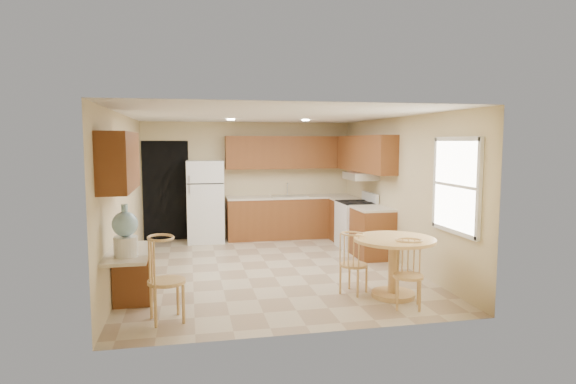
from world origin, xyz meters
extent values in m
plane|color=tan|center=(0.00, 0.00, 0.00)|extent=(5.50, 5.50, 0.00)
cube|color=white|center=(0.00, 0.00, 2.50)|extent=(4.50, 5.50, 0.02)
cube|color=#C8B487|center=(0.00, 2.75, 1.25)|extent=(4.50, 0.02, 2.50)
cube|color=#C8B487|center=(0.00, -2.75, 1.25)|extent=(4.50, 0.02, 2.50)
cube|color=#C8B487|center=(-2.25, 0.00, 1.25)|extent=(0.02, 5.50, 2.50)
cube|color=#C8B487|center=(2.25, 0.00, 1.25)|extent=(0.02, 5.50, 2.50)
cube|color=black|center=(-1.75, 2.73, 1.05)|extent=(0.90, 0.02, 2.10)
cube|color=brown|center=(0.88, 2.45, 0.43)|extent=(2.75, 0.60, 0.87)
cube|color=beige|center=(0.88, 2.45, 0.89)|extent=(2.75, 0.63, 0.04)
cube|color=brown|center=(1.95, 1.85, 0.43)|extent=(0.60, 0.59, 0.87)
cube|color=beige|center=(1.95, 1.85, 0.89)|extent=(0.63, 0.59, 0.04)
cube|color=brown|center=(1.95, 0.40, 0.43)|extent=(0.60, 0.80, 0.87)
cube|color=beige|center=(1.95, 0.40, 0.89)|extent=(0.63, 0.80, 0.04)
cube|color=brown|center=(0.88, 2.58, 1.85)|extent=(2.75, 0.33, 0.70)
cube|color=brown|center=(2.08, 1.21, 1.85)|extent=(0.33, 2.42, 0.70)
cube|color=brown|center=(-2.08, -1.60, 1.85)|extent=(0.33, 1.40, 0.70)
cube|color=silver|center=(0.85, 2.45, 0.91)|extent=(0.78, 0.44, 0.01)
cube|color=silver|center=(2.00, 1.18, 1.42)|extent=(0.50, 0.76, 0.14)
cube|color=brown|center=(-2.00, -1.32, 0.36)|extent=(0.48, 0.42, 0.72)
cube|color=beige|center=(-2.00, -1.70, 0.75)|extent=(0.50, 1.20, 0.04)
cube|color=white|center=(2.23, -1.85, 1.50)|extent=(0.05, 1.00, 1.20)
cube|color=white|center=(2.22, -1.85, 2.12)|extent=(0.05, 1.10, 0.06)
cube|color=white|center=(2.22, -1.85, 0.88)|extent=(0.05, 1.10, 0.06)
cube|color=white|center=(2.22, -2.38, 1.50)|extent=(0.05, 0.06, 1.28)
cube|color=white|center=(2.22, -1.32, 1.50)|extent=(0.05, 0.06, 1.28)
cylinder|color=white|center=(-0.50, 1.20, 2.48)|extent=(0.14, 0.14, 0.02)
cylinder|color=white|center=(0.90, 1.20, 2.48)|extent=(0.14, 0.14, 0.02)
cube|color=white|center=(-0.95, 2.40, 0.85)|extent=(0.75, 0.70, 1.69)
cube|color=black|center=(-0.95, 2.05, 1.25)|extent=(0.73, 0.01, 0.02)
cube|color=silver|center=(-1.26, 2.04, 1.15)|extent=(0.03, 0.03, 0.18)
cube|color=silver|center=(-1.26, 2.04, 1.35)|extent=(0.03, 0.03, 0.14)
cube|color=white|center=(1.92, 1.18, 0.45)|extent=(0.65, 0.76, 0.90)
cube|color=black|center=(1.92, 1.18, 0.91)|extent=(0.64, 0.75, 0.02)
cube|color=white|center=(2.20, 1.18, 1.00)|extent=(0.06, 0.76, 0.18)
cylinder|color=#DFB16F|center=(1.40, -1.76, 0.03)|extent=(0.58, 0.58, 0.06)
cylinder|color=#DFB16F|center=(1.40, -1.76, 0.39)|extent=(0.15, 0.15, 0.72)
cylinder|color=#DFB16F|center=(1.40, -1.76, 0.78)|extent=(1.09, 1.09, 0.04)
cylinder|color=#DFB16F|center=(0.92, -1.51, 0.40)|extent=(0.37, 0.37, 0.04)
cylinder|color=#DFB16F|center=(0.79, -1.38, 0.20)|extent=(0.03, 0.03, 0.40)
cylinder|color=#DFB16F|center=(1.05, -1.38, 0.20)|extent=(0.03, 0.03, 0.40)
cylinder|color=#DFB16F|center=(0.79, -1.64, 0.20)|extent=(0.03, 0.03, 0.40)
cylinder|color=#DFB16F|center=(1.05, -1.64, 0.20)|extent=(0.03, 0.03, 0.40)
cylinder|color=#DFB16F|center=(1.40, -2.20, 0.40)|extent=(0.38, 0.38, 0.04)
cylinder|color=#DFB16F|center=(1.27, -2.07, 0.20)|extent=(0.03, 0.03, 0.40)
cylinder|color=#DFB16F|center=(1.53, -2.07, 0.20)|extent=(0.03, 0.03, 0.40)
cylinder|color=#DFB16F|center=(1.27, -2.33, 0.20)|extent=(0.03, 0.03, 0.40)
cylinder|color=#DFB16F|center=(1.53, -2.33, 0.20)|extent=(0.03, 0.03, 0.40)
cylinder|color=#DFB16F|center=(-1.55, -2.05, 0.47)|extent=(0.44, 0.44, 0.04)
cylinder|color=#DFB16F|center=(-1.71, -1.89, 0.23)|extent=(0.04, 0.04, 0.47)
cylinder|color=#DFB16F|center=(-1.39, -1.89, 0.23)|extent=(0.04, 0.04, 0.47)
cylinder|color=#DFB16F|center=(-1.71, -2.21, 0.23)|extent=(0.04, 0.04, 0.47)
cylinder|color=#DFB16F|center=(-1.39, -2.21, 0.23)|extent=(0.04, 0.04, 0.47)
cylinder|color=white|center=(-2.00, -1.95, 0.88)|extent=(0.27, 0.27, 0.23)
sphere|color=#8ABCD6|center=(-2.00, -1.95, 1.14)|extent=(0.29, 0.29, 0.29)
cylinder|color=#8ABCD6|center=(-2.00, -1.95, 1.33)|extent=(0.07, 0.07, 0.08)
camera|label=1|loc=(-1.27, -7.65, 2.08)|focal=30.00mm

